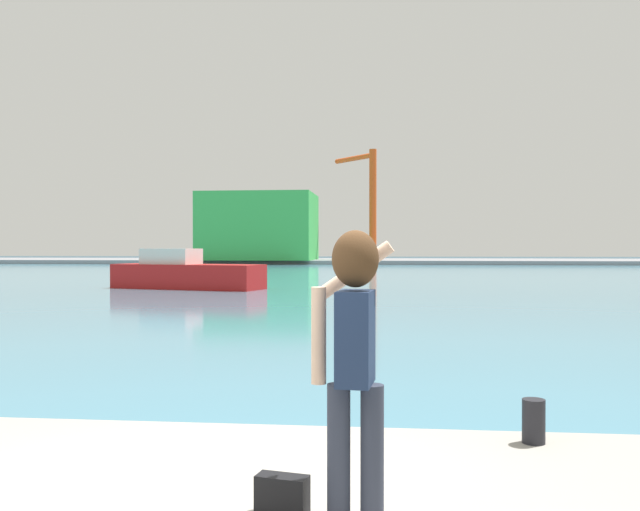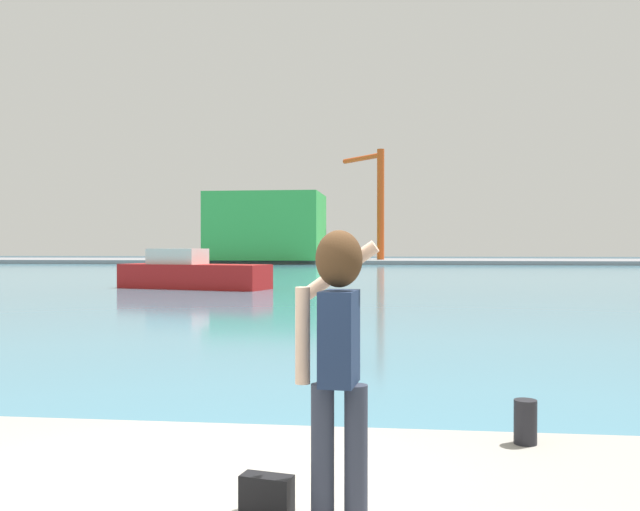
{
  "view_description": "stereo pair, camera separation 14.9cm",
  "coord_description": "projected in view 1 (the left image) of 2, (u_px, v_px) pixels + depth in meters",
  "views": [
    {
      "loc": [
        1.23,
        -4.19,
        2.22
      ],
      "look_at": [
        0.04,
        7.29,
        2.08
      ],
      "focal_mm": 38.31,
      "sensor_mm": 36.0,
      "label": 1
    },
    {
      "loc": [
        1.38,
        -4.18,
        2.22
      ],
      "look_at": [
        0.04,
        7.29,
        2.08
      ],
      "focal_mm": 38.31,
      "sensor_mm": 36.0,
      "label": 2
    }
  ],
  "objects": [
    {
      "name": "person_photographer",
      "position": [
        354.0,
        343.0,
        4.07
      ],
      "size": [
        0.53,
        0.56,
        1.74
      ],
      "rotation": [
        0.0,
        0.0,
        1.48
      ],
      "color": "#2D3342",
      "rests_on": "quay_promenade"
    },
    {
      "name": "ground_plane",
      "position": [
        375.0,
        275.0,
        54.05
      ],
      "size": [
        220.0,
        220.0,
        0.0
      ],
      "primitive_type": "plane",
      "color": "#334751"
    },
    {
      "name": "warehouse_left",
      "position": [
        259.0,
        227.0,
        92.27
      ],
      "size": [
        14.95,
        11.69,
        8.94
      ],
      "primitive_type": "cube",
      "color": "green",
      "rests_on": "far_shore_dock"
    },
    {
      "name": "port_crane",
      "position": [
        369.0,
        194.0,
        94.51
      ],
      "size": [
        6.25,
        7.26,
        15.18
      ],
      "color": "#D84C19",
      "rests_on": "far_shore_dock"
    },
    {
      "name": "harbor_bollard",
      "position": [
        534.0,
        421.0,
        5.7
      ],
      "size": [
        0.19,
        0.19,
        0.37
      ],
      "primitive_type": "cylinder",
      "color": "black",
      "rests_on": "quay_promenade"
    },
    {
      "name": "boat_moored",
      "position": [
        185.0,
        273.0,
        36.29
      ],
      "size": [
        8.54,
        4.41,
        2.13
      ],
      "rotation": [
        0.0,
        0.0,
        -0.26
      ],
      "color": "#B21919",
      "rests_on": "harbor_water"
    },
    {
      "name": "far_shore_dock",
      "position": [
        382.0,
        261.0,
        95.82
      ],
      "size": [
        140.0,
        20.0,
        0.52
      ],
      "primitive_type": "cube",
      "color": "gray",
      "rests_on": "ground_plane"
    },
    {
      "name": "harbor_water",
      "position": [
        376.0,
        274.0,
        56.04
      ],
      "size": [
        140.0,
        100.0,
        0.02
      ],
      "primitive_type": "cube",
      "color": "teal",
      "rests_on": "ground_plane"
    },
    {
      "name": "handbag",
      "position": [
        282.0,
        495.0,
        4.17
      ],
      "size": [
        0.34,
        0.2,
        0.24
      ],
      "primitive_type": "cube",
      "rotation": [
        0.0,
        0.0,
        -0.21
      ],
      "color": "black",
      "rests_on": "quay_promenade"
    }
  ]
}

